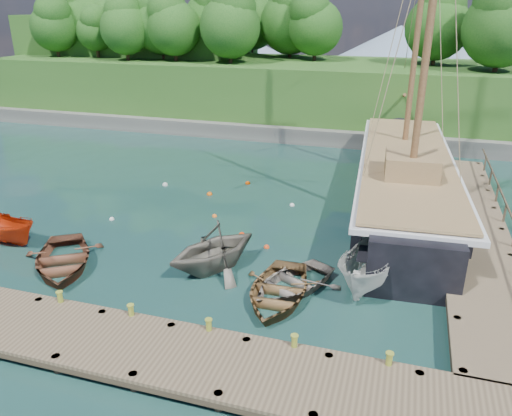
# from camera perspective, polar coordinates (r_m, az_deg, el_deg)

# --- Properties ---
(ground) EXTENTS (160.00, 160.00, 0.00)m
(ground) POSITION_cam_1_polar(r_m,az_deg,el_deg) (22.64, -5.16, -6.83)
(ground) COLOR #193932
(ground) RESTS_ON ground
(dock_near) EXTENTS (20.00, 3.20, 1.10)m
(dock_near) POSITION_cam_1_polar(r_m,az_deg,el_deg) (16.78, -7.25, -16.82)
(dock_near) COLOR brown
(dock_near) RESTS_ON ground
(dock_east) EXTENTS (3.20, 24.00, 1.10)m
(dock_east) POSITION_cam_1_polar(r_m,az_deg,el_deg) (27.61, 23.57, -2.17)
(dock_east) COLOR brown
(dock_east) RESTS_ON ground
(bollard_0) EXTENTS (0.26, 0.26, 0.45)m
(bollard_0) POSITION_cam_1_polar(r_m,az_deg,el_deg) (20.75, -21.17, -11.35)
(bollard_0) COLOR olive
(bollard_0) RESTS_ON ground
(bollard_1) EXTENTS (0.26, 0.26, 0.45)m
(bollard_1) POSITION_cam_1_polar(r_m,az_deg,el_deg) (19.21, -13.87, -13.29)
(bollard_1) COLOR olive
(bollard_1) RESTS_ON ground
(bollard_2) EXTENTS (0.26, 0.26, 0.45)m
(bollard_2) POSITION_cam_1_polar(r_m,az_deg,el_deg) (18.04, -5.32, -15.27)
(bollard_2) COLOR olive
(bollard_2) RESTS_ON ground
(bollard_3) EXTENTS (0.26, 0.26, 0.45)m
(bollard_3) POSITION_cam_1_polar(r_m,az_deg,el_deg) (17.32, 4.33, -17.07)
(bollard_3) COLOR olive
(bollard_3) RESTS_ON ground
(bollard_4) EXTENTS (0.26, 0.26, 0.45)m
(bollard_4) POSITION_cam_1_polar(r_m,az_deg,el_deg) (17.11, 14.70, -18.46)
(bollard_4) COLOR olive
(bollard_4) RESTS_ON ground
(rowboat_0) EXTENTS (5.68, 6.11, 1.03)m
(rowboat_0) POSITION_cam_1_polar(r_m,az_deg,el_deg) (24.18, -21.16, -6.37)
(rowboat_0) COLOR brown
(rowboat_0) RESTS_ON ground
(rowboat_1) EXTENTS (5.63, 5.82, 2.35)m
(rowboat_1) POSITION_cam_1_polar(r_m,az_deg,el_deg) (22.57, -4.85, -6.92)
(rowboat_1) COLOR #686257
(rowboat_1) RESTS_ON ground
(rowboat_2) EXTENTS (3.45, 4.78, 0.98)m
(rowboat_2) POSITION_cam_1_polar(r_m,az_deg,el_deg) (20.36, 2.44, -10.35)
(rowboat_2) COLOR brown
(rowboat_2) RESTS_ON ground
(rowboat_3) EXTENTS (4.66, 5.16, 0.88)m
(rowboat_3) POSITION_cam_1_polar(r_m,az_deg,el_deg) (21.02, 4.09, -9.26)
(rowboat_3) COLOR #6B635A
(rowboat_3) RESTS_ON ground
(motorboat_orange) EXTENTS (4.24, 2.32, 1.55)m
(motorboat_orange) POSITION_cam_1_polar(r_m,az_deg,el_deg) (27.85, -26.50, -3.46)
(motorboat_orange) COLOR #BC2B0B
(motorboat_orange) RESTS_ON ground
(cabin_boat_white) EXTENTS (3.20, 5.65, 2.06)m
(cabin_boat_white) POSITION_cam_1_polar(r_m,az_deg,el_deg) (21.84, 12.99, -8.54)
(cabin_boat_white) COLOR silver
(cabin_boat_white) RESTS_ON ground
(schooner) EXTENTS (6.62, 28.92, 21.43)m
(schooner) POSITION_cam_1_polar(r_m,az_deg,el_deg) (30.82, 16.61, 2.75)
(schooner) COLOR black
(schooner) RESTS_ON ground
(mooring_buoy_0) EXTENTS (0.28, 0.28, 0.28)m
(mooring_buoy_0) POSITION_cam_1_polar(r_m,az_deg,el_deg) (28.56, -16.14, -1.30)
(mooring_buoy_0) COLOR silver
(mooring_buoy_0) RESTS_ON ground
(mooring_buoy_1) EXTENTS (0.28, 0.28, 0.28)m
(mooring_buoy_1) POSITION_cam_1_polar(r_m,az_deg,el_deg) (27.93, -4.76, -0.99)
(mooring_buoy_1) COLOR orange
(mooring_buoy_1) RESTS_ON ground
(mooring_buoy_2) EXTENTS (0.34, 0.34, 0.34)m
(mooring_buoy_2) POSITION_cam_1_polar(r_m,az_deg,el_deg) (25.58, -1.64, -3.17)
(mooring_buoy_2) COLOR red
(mooring_buoy_2) RESTS_ON ground
(mooring_buoy_3) EXTENTS (0.29, 0.29, 0.29)m
(mooring_buoy_3) POSITION_cam_1_polar(r_m,az_deg,el_deg) (29.43, 4.14, 0.27)
(mooring_buoy_3) COLOR silver
(mooring_buoy_3) RESTS_ON ground
(mooring_buoy_4) EXTENTS (0.36, 0.36, 0.36)m
(mooring_buoy_4) POSITION_cam_1_polar(r_m,az_deg,el_deg) (31.19, -5.33, 1.52)
(mooring_buoy_4) COLOR #D0540B
(mooring_buoy_4) RESTS_ON ground
(mooring_buoy_5) EXTENTS (0.33, 0.33, 0.33)m
(mooring_buoy_5) POSITION_cam_1_polar(r_m,az_deg,el_deg) (33.00, -0.95, 2.79)
(mooring_buoy_5) COLOR #E04800
(mooring_buoy_5) RESTS_ON ground
(mooring_buoy_6) EXTENTS (0.36, 0.36, 0.36)m
(mooring_buoy_6) POSITION_cam_1_polar(r_m,az_deg,el_deg) (33.26, -10.35, 2.57)
(mooring_buoy_6) COLOR silver
(mooring_buoy_6) RESTS_ON ground
(mooring_buoy_7) EXTENTS (0.28, 0.28, 0.28)m
(mooring_buoy_7) POSITION_cam_1_polar(r_m,az_deg,el_deg) (24.34, 1.22, -4.56)
(mooring_buoy_7) COLOR #D54318
(mooring_buoy_7) RESTS_ON ground
(headland) EXTENTS (51.00, 19.31, 12.90)m
(headland) POSITION_cam_1_polar(r_m,az_deg,el_deg) (54.00, -5.63, 16.30)
(headland) COLOR #474744
(headland) RESTS_ON ground
(distant_ridge) EXTENTS (117.00, 40.00, 10.00)m
(distant_ridge) POSITION_cam_1_polar(r_m,az_deg,el_deg) (88.57, 15.57, 17.11)
(distant_ridge) COLOR #728CA5
(distant_ridge) RESTS_ON ground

